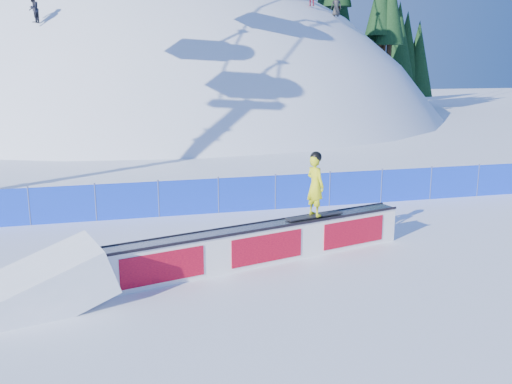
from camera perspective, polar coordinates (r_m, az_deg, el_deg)
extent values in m
plane|color=white|center=(15.44, 3.02, -6.08)|extent=(160.00, 160.00, 0.00)
sphere|color=white|center=(60.65, -9.16, -9.50)|extent=(64.00, 64.00, 64.00)
cylinder|color=black|center=(56.71, 6.44, 18.50)|extent=(0.50, 0.50, 1.40)
cylinder|color=black|center=(57.37, 9.17, 16.63)|extent=(0.50, 0.50, 1.40)
cylinder|color=black|center=(58.27, 11.22, 14.79)|extent=(0.50, 0.50, 1.40)
cylinder|color=black|center=(62.18, 11.31, 13.36)|extent=(0.50, 0.50, 1.40)
cone|color=black|center=(62.43, 11.53, 17.90)|extent=(3.83, 3.83, 8.71)
cylinder|color=black|center=(56.94, 13.03, 13.47)|extent=(0.50, 0.50, 1.40)
cone|color=black|center=(57.11, 13.24, 17.24)|extent=(2.78, 2.78, 6.32)
cylinder|color=black|center=(58.63, 16.67, 8.53)|extent=(0.50, 0.50, 1.40)
cone|color=black|center=(58.50, 17.01, 13.52)|extent=(3.98, 3.98, 9.04)
cylinder|color=black|center=(62.27, 14.48, 9.91)|extent=(0.50, 0.50, 1.40)
cone|color=black|center=(62.26, 14.77, 14.93)|extent=(4.27, 4.27, 9.72)
cylinder|color=black|center=(61.42, 17.12, 8.29)|extent=(0.50, 0.50, 1.40)
cone|color=black|center=(61.27, 17.45, 13.18)|extent=(4.09, 4.09, 9.30)
cylinder|color=black|center=(64.86, 18.39, 8.42)|extent=(0.50, 0.50, 1.40)
cone|color=black|center=(64.71, 18.64, 11.91)|extent=(2.96, 2.96, 6.72)
cube|color=blue|center=(19.45, -0.87, -0.21)|extent=(22.00, 0.03, 1.20)
cylinder|color=#444F7B|center=(19.13, -21.74, -1.23)|extent=(0.05, 0.05, 1.30)
cylinder|color=#444F7B|center=(18.95, -15.75, -0.90)|extent=(0.05, 0.05, 1.30)
cylinder|color=#444F7B|center=(18.99, -9.71, -0.57)|extent=(0.05, 0.05, 1.30)
cylinder|color=#444F7B|center=(19.24, -3.77, -0.23)|extent=(0.05, 0.05, 1.30)
cylinder|color=#444F7B|center=(19.69, 1.96, 0.10)|extent=(0.05, 0.05, 1.30)
cylinder|color=#444F7B|center=(20.33, 7.38, 0.41)|extent=(0.05, 0.05, 1.30)
cylinder|color=#444F7B|center=(21.14, 12.43, 0.69)|extent=(0.05, 0.05, 1.30)
cylinder|color=#444F7B|center=(22.10, 17.08, 0.95)|extent=(0.05, 0.05, 1.30)
cylinder|color=#444F7B|center=(23.19, 21.31, 1.18)|extent=(0.05, 0.05, 1.30)
cube|color=white|center=(14.52, 0.59, -5.34)|extent=(8.30, 2.72, 0.95)
cube|color=gray|center=(14.37, 0.60, -3.46)|extent=(8.22, 2.73, 0.04)
cube|color=black|center=(14.14, 1.16, -3.70)|extent=(8.17, 2.24, 0.06)
cube|color=black|center=(14.60, 0.05, -3.15)|extent=(8.17, 2.24, 0.06)
cube|color=red|center=(14.30, 1.14, -5.64)|extent=(7.76, 2.12, 0.71)
cube|color=red|center=(14.75, 0.06, -5.05)|extent=(7.76, 2.12, 0.71)
cube|color=black|center=(15.20, 5.87, -2.38)|extent=(1.69, 0.73, 0.03)
imported|color=#C8D116|center=(15.00, 5.95, 0.65)|extent=(0.57, 0.69, 1.61)
sphere|color=black|center=(14.86, 6.01, 3.49)|extent=(0.30, 0.30, 0.30)
imported|color=black|center=(38.64, -21.38, 16.71)|extent=(0.82, 0.94, 1.65)
imported|color=#282828|center=(47.09, 8.03, 17.99)|extent=(0.89, 0.66, 1.65)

